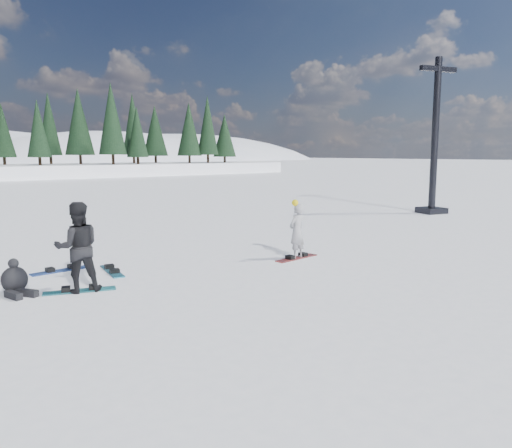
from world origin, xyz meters
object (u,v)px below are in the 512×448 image
Objects in this scene: lift_tower at (434,151)px; snowboard_loose_a at (112,271)px; snowboarder_woman at (297,231)px; seated_rider at (15,280)px; snowboarder_man at (78,247)px; snowboard_loose_c at (61,270)px.

lift_tower is 17.72m from snowboard_loose_a.
seated_rider is (-7.11, 1.22, -0.50)m from snowboarder_woman.
snowboarder_man reaches higher than seated_rider.
seated_rider reaches higher than snowboard_loose_c.
snowboarder_man is (-5.99, 0.52, 0.18)m from snowboarder_woman.
seated_rider is 0.65× the size of snowboard_loose_a.
snowboard_loose_c is (-18.34, -0.83, -3.04)m from lift_tower.
snowboarder_man is 1.48m from seated_rider.
snowboarder_woman is at bearing -170.61° from snowboarder_man.
snowboarder_woman is at bearing -32.14° from seated_rider.
lift_tower reaches higher than snowboarder_woman.
snowboard_loose_c is (0.32, 2.17, -0.96)m from snowboarder_man.
lift_tower is 5.00× the size of snowboard_loose_a.
snowboard_loose_a is 1.00× the size of snowboard_loose_c.
snowboard_loose_a is at bearing -8.52° from seated_rider.
snowboarder_man reaches higher than snowboarder_woman.
snowboard_loose_a is at bearing -120.55° from snowboarder_man.
snowboarder_man is at bearing -15.47° from snowboarder_woman.
lift_tower reaches higher than snowboarder_man.
lift_tower is 5.00× the size of snowboard_loose_c.
snowboard_loose_a is at bearing -31.54° from snowboarder_woman.
snowboard_loose_a is (2.40, 0.59, -0.28)m from seated_rider.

